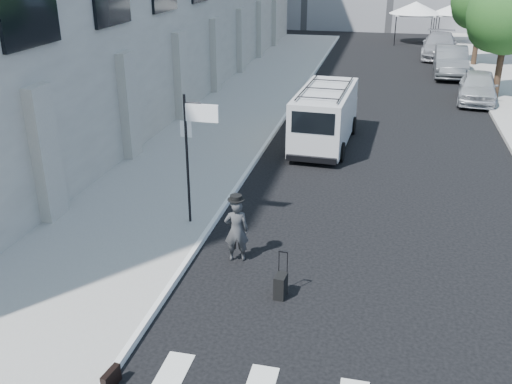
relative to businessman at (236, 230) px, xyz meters
The scene contains 14 objects.
ground 2.10m from the businessman, 62.30° to the right, with size 120.00×120.00×0.00m, color black.
sidewalk_left 14.69m from the businessman, 103.20° to the left, with size 4.50×48.00×0.15m, color gray.
sign_pole 2.79m from the businessman, 134.58° to the left, with size 1.03×0.07×3.50m.
tree_near 20.51m from the businessman, 65.51° to the left, with size 3.80×3.83×6.03m.
tree_far 28.87m from the businessman, 72.98° to the left, with size 3.80×3.83×6.03m.
tent_left 36.66m from the businessman, 82.31° to the left, with size 4.00×4.00×3.20m.
tent_right 37.71m from the businessman, 77.58° to the left, with size 4.00×4.00×3.20m.
businessman is the anchor object (origin of this frame).
briefcase 4.86m from the businessman, 101.96° to the right, with size 0.12×0.44×0.34m, color black.
suitcase 1.96m from the businessman, 45.13° to the right, with size 0.26×0.39×1.04m.
cargo_van 9.54m from the businessman, 83.89° to the left, with size 2.22×5.73×2.14m.
parked_car_a 19.23m from the businessman, 66.83° to the left, with size 1.78×4.42×1.51m, color #B0B4B9.
parked_car_b 24.88m from the businessman, 74.22° to the left, with size 1.79×5.12×1.69m, color #4D5154.
parked_car_c 30.91m from the businessman, 77.79° to the left, with size 2.30×5.66×1.64m, color #919298.
Camera 1 is at (2.27, -9.98, 6.98)m, focal length 40.00 mm.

